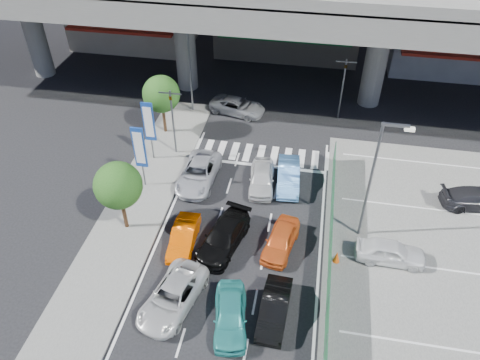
% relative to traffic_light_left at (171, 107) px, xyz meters
% --- Properties ---
extents(ground, '(120.00, 120.00, 0.00)m').
position_rel_traffic_light_left_xyz_m(ground, '(6.20, -12.00, -3.94)').
color(ground, black).
rests_on(ground, ground).
extents(parking_lot, '(12.00, 28.00, 0.06)m').
position_rel_traffic_light_left_xyz_m(parking_lot, '(17.20, -10.00, -3.91)').
color(parking_lot, '#575755').
rests_on(parking_lot, ground).
extents(sidewalk_left, '(4.00, 30.00, 0.12)m').
position_rel_traffic_light_left_xyz_m(sidewalk_left, '(-0.80, -8.00, -3.88)').
color(sidewalk_left, '#575755').
rests_on(sidewalk_left, ground).
extents(fence_run, '(0.16, 22.00, 1.80)m').
position_rel_traffic_light_left_xyz_m(fence_run, '(11.50, -11.00, -3.04)').
color(fence_run, '#1B502F').
rests_on(fence_run, ground).
extents(traffic_light_left, '(1.60, 1.24, 5.20)m').
position_rel_traffic_light_left_xyz_m(traffic_light_left, '(0.00, 0.00, 0.00)').
color(traffic_light_left, '#595B60').
rests_on(traffic_light_left, ground).
extents(traffic_light_right, '(1.60, 1.24, 5.20)m').
position_rel_traffic_light_left_xyz_m(traffic_light_right, '(11.70, 7.00, 0.00)').
color(traffic_light_right, '#595B60').
rests_on(traffic_light_right, ground).
extents(street_lamp_right, '(1.65, 0.22, 8.00)m').
position_rel_traffic_light_left_xyz_m(street_lamp_right, '(13.37, -6.00, 0.83)').
color(street_lamp_right, '#595B60').
rests_on(street_lamp_right, ground).
extents(street_lamp_left, '(1.65, 0.22, 8.00)m').
position_rel_traffic_light_left_xyz_m(street_lamp_left, '(-0.13, 6.00, 0.83)').
color(street_lamp_left, '#595B60').
rests_on(street_lamp_left, ground).
extents(signboard_near, '(0.80, 0.14, 4.70)m').
position_rel_traffic_light_left_xyz_m(signboard_near, '(-1.00, -4.01, -0.87)').
color(signboard_near, '#595B60').
rests_on(signboard_near, ground).
extents(signboard_far, '(0.80, 0.14, 4.70)m').
position_rel_traffic_light_left_xyz_m(signboard_far, '(-1.40, -1.01, -0.87)').
color(signboard_far, '#595B60').
rests_on(signboard_far, ground).
extents(tree_near, '(2.80, 2.80, 4.80)m').
position_rel_traffic_light_left_xyz_m(tree_near, '(-0.80, -8.00, -0.55)').
color(tree_near, '#382314').
rests_on(tree_near, ground).
extents(tree_far, '(2.80, 2.80, 4.80)m').
position_rel_traffic_light_left_xyz_m(tree_far, '(-1.60, 2.50, -0.55)').
color(tree_far, '#382314').
rests_on(tree_far, ground).
extents(sedan_white_mid_left, '(3.20, 5.12, 1.32)m').
position_rel_traffic_light_left_xyz_m(sedan_white_mid_left, '(3.64, -12.90, -3.28)').
color(sedan_white_mid_left, silver).
rests_on(sedan_white_mid_left, ground).
extents(taxi_teal_mid, '(2.34, 4.28, 1.38)m').
position_rel_traffic_light_left_xyz_m(taxi_teal_mid, '(6.79, -13.48, -3.25)').
color(taxi_teal_mid, teal).
rests_on(taxi_teal_mid, ground).
extents(hatch_black_mid_right, '(1.53, 3.93, 1.28)m').
position_rel_traffic_light_left_xyz_m(hatch_black_mid_right, '(8.88, -12.65, -3.30)').
color(hatch_black_mid_right, black).
rests_on(hatch_black_mid_right, ground).
extents(taxi_orange_left, '(1.48, 3.83, 1.24)m').
position_rel_traffic_light_left_xyz_m(taxi_orange_left, '(3.05, -8.72, -3.31)').
color(taxi_orange_left, '#EF5400').
rests_on(taxi_orange_left, ground).
extents(sedan_black_mid, '(2.97, 5.05, 1.37)m').
position_rel_traffic_light_left_xyz_m(sedan_black_mid, '(5.36, -8.37, -3.25)').
color(sedan_black_mid, black).
rests_on(sedan_black_mid, ground).
extents(taxi_orange_right, '(2.23, 4.06, 1.31)m').
position_rel_traffic_light_left_xyz_m(taxi_orange_right, '(8.67, -7.97, -3.28)').
color(taxi_orange_right, '#DB5C1F').
rests_on(taxi_orange_right, ground).
extents(wagon_silver_front_left, '(2.43, 5.03, 1.38)m').
position_rel_traffic_light_left_xyz_m(wagon_silver_front_left, '(2.47, -2.87, -3.25)').
color(wagon_silver_front_left, '#AEAFB7').
rests_on(wagon_silver_front_left, ground).
extents(sedan_white_front_mid, '(2.00, 4.18, 1.38)m').
position_rel_traffic_light_left_xyz_m(sedan_white_front_mid, '(6.77, -2.59, -3.25)').
color(sedan_white_front_mid, silver).
rests_on(sedan_white_front_mid, ground).
extents(kei_truck_front_right, '(1.80, 4.29, 1.38)m').
position_rel_traffic_light_left_xyz_m(kei_truck_front_right, '(8.51, -2.06, -3.25)').
color(kei_truck_front_right, '#5491D7').
rests_on(kei_truck_front_right, ground).
extents(crossing_wagon_silver, '(4.95, 3.09, 1.28)m').
position_rel_traffic_light_left_xyz_m(crossing_wagon_silver, '(3.44, 6.37, -3.30)').
color(crossing_wagon_silver, '#94959B').
rests_on(crossing_wagon_silver, ground).
extents(parked_sedan_white, '(3.94, 1.65, 1.33)m').
position_rel_traffic_light_left_xyz_m(parked_sedan_white, '(14.87, -7.82, -3.21)').
color(parked_sedan_white, white).
rests_on(parked_sedan_white, parking_lot).
extents(parked_sedan_dgrey, '(4.65, 2.50, 1.28)m').
position_rel_traffic_light_left_xyz_m(parked_sedan_dgrey, '(20.54, -2.17, -3.24)').
color(parked_sedan_dgrey, '#28282C').
rests_on(parked_sedan_dgrey, parking_lot).
extents(traffic_cone, '(0.52, 0.52, 0.76)m').
position_rel_traffic_light_left_xyz_m(traffic_cone, '(11.92, -8.47, -3.49)').
color(traffic_cone, '#F2570D').
rests_on(traffic_cone, parking_lot).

